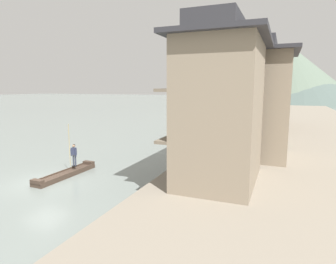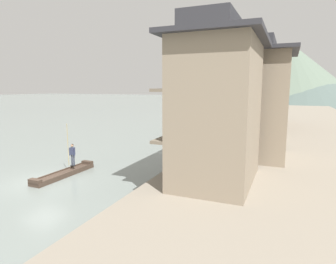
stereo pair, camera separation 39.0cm
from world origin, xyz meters
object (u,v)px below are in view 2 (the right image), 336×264
(boat_moored_second, at_px, (208,135))
(boat_moored_far, at_px, (190,146))
(boat_foreground_poled, at_px, (64,174))
(boat_moored_third, at_px, (224,124))
(house_waterfront_second, at_px, (249,101))
(boatman_person, at_px, (72,152))
(house_waterfront_tall, at_px, (249,111))
(house_waterfront_far, at_px, (266,103))
(house_waterfront_nearest, at_px, (218,106))
(house_waterfront_narrow, at_px, (258,106))
(boat_midriver_drifting, at_px, (245,113))
(boat_midriver_upstream, at_px, (239,118))
(boat_moored_nearest, at_px, (241,115))

(boat_moored_second, height_order, boat_moored_far, boat_moored_second)
(boat_foreground_poled, height_order, boat_moored_second, boat_moored_second)
(boat_moored_third, bearing_deg, house_waterfront_second, -74.11)
(boatman_person, distance_m, house_waterfront_tall, 17.80)
(house_waterfront_second, xyz_separation_m, house_waterfront_far, (-0.27, 22.20, -1.30))
(house_waterfront_second, bearing_deg, house_waterfront_nearest, -96.54)
(boat_moored_far, height_order, house_waterfront_nearest, house_waterfront_nearest)
(house_waterfront_nearest, height_order, house_waterfront_tall, house_waterfront_nearest)
(house_waterfront_nearest, bearing_deg, house_waterfront_narrow, 89.93)
(boat_moored_third, relative_size, house_waterfront_far, 0.58)
(boatman_person, bearing_deg, boat_midriver_drifting, 84.67)
(house_waterfront_second, distance_m, house_waterfront_far, 22.24)
(boat_moored_second, distance_m, boat_midriver_upstream, 21.17)
(house_waterfront_far, bearing_deg, boat_moored_nearest, 111.15)
(boat_moored_nearest, relative_size, house_waterfront_far, 0.59)
(boatman_person, xyz_separation_m, boat_moored_second, (5.23, 17.72, -1.22))
(boat_moored_nearest, relative_size, house_waterfront_nearest, 0.47)
(house_waterfront_nearest, height_order, house_waterfront_far, house_waterfront_nearest)
(boat_moored_third, distance_m, boat_midriver_drifting, 21.37)
(house_waterfront_nearest, bearing_deg, house_waterfront_tall, 89.94)
(boatman_person, xyz_separation_m, house_waterfront_narrow, (10.35, 22.43, 2.21))
(boat_moored_far, height_order, house_waterfront_far, house_waterfront_far)
(boatman_person, height_order, boat_midriver_drifting, boatman_person)
(boat_moored_nearest, height_order, house_waterfront_far, house_waterfront_far)
(house_waterfront_second, bearing_deg, boat_moored_nearest, 99.24)
(boat_foreground_poled, distance_m, boat_moored_third, 31.74)
(boat_midriver_upstream, bearing_deg, house_waterfront_nearest, -82.95)
(house_waterfront_far, bearing_deg, house_waterfront_tall, -92.00)
(boat_foreground_poled, height_order, boat_moored_third, boat_foreground_poled)
(boat_moored_nearest, distance_m, boat_moored_third, 13.90)
(boat_midriver_drifting, xyz_separation_m, house_waterfront_nearest, (5.48, -51.68, 4.81))
(boat_foreground_poled, distance_m, house_waterfront_nearest, 11.46)
(boat_foreground_poled, bearing_deg, house_waterfront_second, 36.34)
(house_waterfront_narrow, relative_size, house_waterfront_far, 1.05)
(boat_midriver_drifting, relative_size, house_waterfront_narrow, 0.59)
(boat_foreground_poled, height_order, boat_midriver_upstream, boat_midriver_upstream)
(boat_foreground_poled, distance_m, house_waterfront_second, 14.65)
(house_waterfront_nearest, height_order, house_waterfront_narrow, house_waterfront_nearest)
(boat_moored_far, relative_size, boat_midriver_drifting, 1.08)
(boat_foreground_poled, relative_size, boat_midriver_drifting, 1.21)
(boat_moored_second, bearing_deg, boat_moored_nearest, 90.27)
(house_waterfront_far, bearing_deg, boat_foreground_poled, -109.68)
(boat_foreground_poled, distance_m, boat_midriver_upstream, 40.16)
(boatman_person, distance_m, boat_moored_second, 18.52)
(boat_midriver_upstream, xyz_separation_m, house_waterfront_nearest, (4.78, -38.67, 4.75))
(boat_moored_second, height_order, house_waterfront_far, house_waterfront_far)
(boat_moored_far, distance_m, house_waterfront_nearest, 13.23)
(boat_midriver_drifting, height_order, boat_midriver_upstream, boat_midriver_upstream)
(house_waterfront_far, bearing_deg, boat_moored_third, 170.87)
(boat_moored_third, distance_m, house_waterfront_narrow, 10.59)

